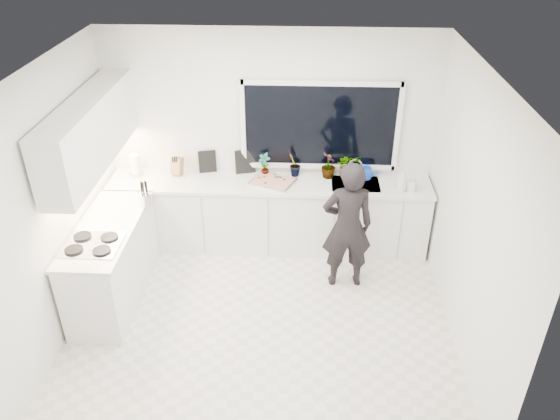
{
  "coord_description": "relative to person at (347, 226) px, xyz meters",
  "views": [
    {
      "loc": [
        0.42,
        -4.43,
        4.04
      ],
      "look_at": [
        0.18,
        0.4,
        1.15
      ],
      "focal_mm": 35.0,
      "sensor_mm": 36.0,
      "label": 1
    }
  ],
  "objects": [
    {
      "name": "ceiling",
      "position": [
        -0.92,
        -0.71,
        1.93
      ],
      "size": [
        4.0,
        3.5,
        0.02
      ],
      "primitive_type": "cube",
      "color": "white",
      "rests_on": "wall_back"
    },
    {
      "name": "picture_frame_small",
      "position": [
        -1.23,
        0.98,
        0.29
      ],
      "size": [
        0.25,
        0.08,
        0.3
      ],
      "primitive_type": "cube",
      "rotation": [
        0.0,
        0.0,
        0.27
      ],
      "color": "black",
      "rests_on": "countertop_back"
    },
    {
      "name": "herb_plants",
      "position": [
        -0.23,
        0.9,
        0.3
      ],
      "size": [
        1.28,
        0.3,
        0.32
      ],
      "color": "#26662D",
      "rests_on": "countertop_back"
    },
    {
      "name": "wall_back",
      "position": [
        -0.92,
        1.05,
        0.57
      ],
      "size": [
        4.0,
        0.02,
        2.7
      ],
      "primitive_type": "cube",
      "color": "white",
      "rests_on": "ground"
    },
    {
      "name": "upper_cabinets",
      "position": [
        -2.71,
        -0.01,
        1.07
      ],
      "size": [
        0.34,
        2.1,
        0.7
      ],
      "primitive_type": "cube",
      "color": "white",
      "rests_on": "wall_left"
    },
    {
      "name": "pizza_tray",
      "position": [
        -0.87,
        0.71,
        0.15
      ],
      "size": [
        0.61,
        0.54,
        0.03
      ],
      "primitive_type": "cube",
      "rotation": [
        0.0,
        0.0,
        -0.4
      ],
      "color": "silver",
      "rests_on": "countertop_back"
    },
    {
      "name": "sink",
      "position": [
        0.13,
        0.74,
        0.09
      ],
      "size": [
        0.58,
        0.42,
        0.14
      ],
      "primitive_type": "cube",
      "color": "silver",
      "rests_on": "countertop_back"
    },
    {
      "name": "faucet",
      "position": [
        0.13,
        0.94,
        0.25
      ],
      "size": [
        0.03,
        0.03,
        0.22
      ],
      "primitive_type": "cylinder",
      "color": "silver",
      "rests_on": "countertop_back"
    },
    {
      "name": "person",
      "position": [
        0.0,
        0.0,
        0.0
      ],
      "size": [
        0.6,
        0.43,
        1.56
      ],
      "primitive_type": "imported",
      "rotation": [
        0.0,
        0.0,
        3.24
      ],
      "color": "black",
      "rests_on": "floor"
    },
    {
      "name": "pizza",
      "position": [
        -0.87,
        0.71,
        0.17
      ],
      "size": [
        0.55,
        0.48,
        0.01
      ],
      "primitive_type": "cube",
      "rotation": [
        0.0,
        0.0,
        -0.4
      ],
      "color": "red",
      "rests_on": "pizza_tray"
    },
    {
      "name": "picture_frame_large",
      "position": [
        -1.71,
        0.98,
        0.28
      ],
      "size": [
        0.22,
        0.07,
        0.28
      ],
      "primitive_type": "cube",
      "rotation": [
        0.0,
        0.0,
        0.23
      ],
      "color": "black",
      "rests_on": "countertop_back"
    },
    {
      "name": "paper_towel_roll",
      "position": [
        -2.59,
        0.84,
        0.27
      ],
      "size": [
        0.13,
        0.13,
        0.26
      ],
      "primitive_type": "cylinder",
      "rotation": [
        0.0,
        0.0,
        0.23
      ],
      "color": "white",
      "rests_on": "countertop_back"
    },
    {
      "name": "base_cabinets_back",
      "position": [
        -0.92,
        0.74,
        -0.34
      ],
      "size": [
        3.92,
        0.58,
        0.88
      ],
      "primitive_type": "cube",
      "color": "white",
      "rests_on": "floor"
    },
    {
      "name": "soap_bottles",
      "position": [
        0.7,
        0.59,
        0.27
      ],
      "size": [
        0.24,
        0.12,
        0.28
      ],
      "color": "#D8BF66",
      "rests_on": "countertop_back"
    },
    {
      "name": "wall_right",
      "position": [
        1.09,
        -0.71,
        0.57
      ],
      "size": [
        0.02,
        3.5,
        2.7
      ],
      "primitive_type": "cube",
      "color": "white",
      "rests_on": "ground"
    },
    {
      "name": "wall_left",
      "position": [
        -2.93,
        -0.71,
        0.57
      ],
      "size": [
        0.02,
        3.5,
        2.7
      ],
      "primitive_type": "cube",
      "color": "white",
      "rests_on": "ground"
    },
    {
      "name": "window",
      "position": [
        -0.32,
        1.02,
        0.77
      ],
      "size": [
        1.8,
        0.02,
        1.0
      ],
      "primitive_type": "cube",
      "color": "black",
      "rests_on": "wall_back"
    },
    {
      "name": "base_cabinets_left",
      "position": [
        -2.59,
        -0.36,
        -0.34
      ],
      "size": [
        0.58,
        1.6,
        0.88
      ],
      "primitive_type": "cube",
      "color": "white",
      "rests_on": "floor"
    },
    {
      "name": "utensil_crock",
      "position": [
        -2.26,
        0.09,
        0.22
      ],
      "size": [
        0.17,
        0.17,
        0.16
      ],
      "primitive_type": "cylinder",
      "rotation": [
        0.0,
        0.0,
        0.33
      ],
      "color": "#B5B5B9",
      "rests_on": "countertop_left"
    },
    {
      "name": "knife_block",
      "position": [
        -2.07,
        0.88,
        0.25
      ],
      "size": [
        0.15,
        0.14,
        0.22
      ],
      "primitive_type": "cube",
      "rotation": [
        0.0,
        0.0,
        -0.32
      ],
      "color": "#997147",
      "rests_on": "countertop_back"
    },
    {
      "name": "countertop_back",
      "position": [
        -0.92,
        0.73,
        0.12
      ],
      "size": [
        3.94,
        0.62,
        0.04
      ],
      "primitive_type": "cube",
      "color": "silver",
      "rests_on": "base_cabinets_back"
    },
    {
      "name": "countertop_left",
      "position": [
        -2.59,
        -0.36,
        0.12
      ],
      "size": [
        0.62,
        1.6,
        0.04
      ],
      "primitive_type": "cube",
      "color": "silver",
      "rests_on": "base_cabinets_left"
    },
    {
      "name": "floor",
      "position": [
        -0.92,
        -0.71,
        -0.79
      ],
      "size": [
        4.0,
        3.5,
        0.02
      ],
      "primitive_type": "cube",
      "color": "beige",
      "rests_on": "ground"
    },
    {
      "name": "stovetop",
      "position": [
        -2.61,
        -0.71,
        0.15
      ],
      "size": [
        0.56,
        0.48,
        0.03
      ],
      "primitive_type": "cube",
      "color": "black",
      "rests_on": "countertop_left"
    },
    {
      "name": "watering_can",
      "position": [
        0.27,
        0.9,
        0.2
      ],
      "size": [
        0.17,
        0.17,
        0.13
      ],
      "primitive_type": "cylinder",
      "rotation": [
        0.0,
        0.0,
        -0.27
      ],
      "color": "blue",
      "rests_on": "countertop_back"
    }
  ]
}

